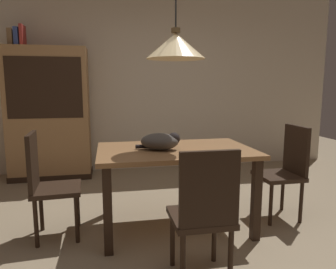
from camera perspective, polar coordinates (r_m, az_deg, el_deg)
ground at (r=2.71m, az=2.19°, el=-20.12°), size 10.00×10.00×0.00m
back_wall at (r=4.99m, az=-4.79°, el=10.37°), size 6.40×0.10×2.90m
dining_table at (r=2.86m, az=1.35°, el=-4.57°), size 1.40×0.90×0.75m
chair_right_side at (r=3.32m, az=20.85°, el=-5.72°), size 0.40×0.40×0.93m
chair_near_front at (r=2.09m, az=6.64°, el=-13.70°), size 0.40×0.40×0.93m
chair_left_side at (r=2.88m, az=-21.41°, el=-7.94°), size 0.43×0.43×0.93m
cat_sleeping at (r=2.76m, az=-1.35°, el=-1.27°), size 0.41×0.33×0.16m
pendant_lamp at (r=2.80m, az=1.42°, el=16.03°), size 0.52×0.52×1.30m
hutch_bookcase at (r=4.72m, az=-20.99°, el=3.10°), size 1.12×0.45×1.85m
book_brown_thick at (r=4.83m, az=-26.78°, el=15.61°), size 0.06×0.24×0.22m
book_blue_wide at (r=4.82m, az=-25.89°, el=15.81°), size 0.06×0.24×0.24m
book_red_tall at (r=4.80m, az=-25.16°, el=16.12°), size 0.04×0.22×0.28m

